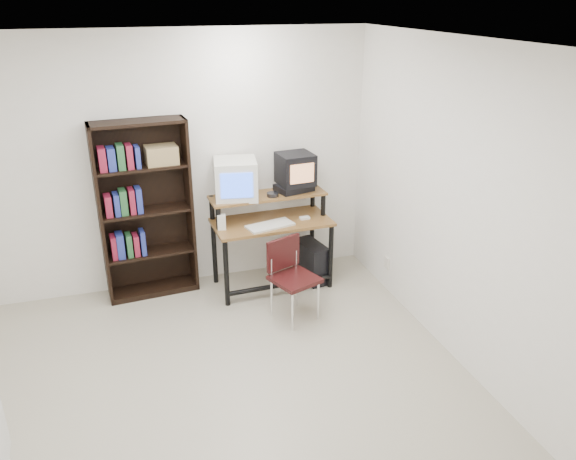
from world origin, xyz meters
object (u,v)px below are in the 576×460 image
object	(u,v)px
crt_monitor	(236,179)
pc_tower	(311,261)
computer_desk	(271,224)
crt_tv	(295,169)
school_chair	(290,271)
bookshelf	(145,208)

from	to	relation	value
crt_monitor	pc_tower	size ratio (longest dim) A/B	1.07
computer_desk	pc_tower	world-z (taller)	computer_desk
crt_tv	school_chair	distance (m)	1.14
crt_monitor	crt_tv	world-z (taller)	crt_tv
school_chair	crt_monitor	bearing A→B (deg)	90.87
crt_tv	pc_tower	bearing A→B (deg)	-55.28
crt_monitor	school_chair	bearing A→B (deg)	-58.67
bookshelf	crt_tv	bearing A→B (deg)	-8.45
bookshelf	computer_desk	bearing A→B (deg)	-15.59
computer_desk	crt_monitor	distance (m)	0.59
crt_monitor	crt_tv	xyz separation A→B (m)	(0.63, 0.01, 0.05)
crt_monitor	school_chair	xyz separation A→B (m)	(0.32, -0.80, -0.69)
crt_tv	crt_monitor	bearing A→B (deg)	175.42
school_chair	computer_desk	bearing A→B (deg)	68.51
computer_desk	crt_monitor	size ratio (longest dim) A/B	2.53
computer_desk	pc_tower	distance (m)	0.65
crt_monitor	pc_tower	xyz separation A→B (m)	(0.77, -0.16, -0.96)
pc_tower	crt_monitor	bearing A→B (deg)	158.52
crt_tv	school_chair	xyz separation A→B (m)	(-0.31, -0.81, -0.74)
pc_tower	bookshelf	world-z (taller)	bookshelf
crt_monitor	crt_tv	size ratio (longest dim) A/B	1.29
computer_desk	bookshelf	world-z (taller)	bookshelf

